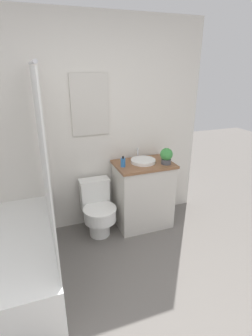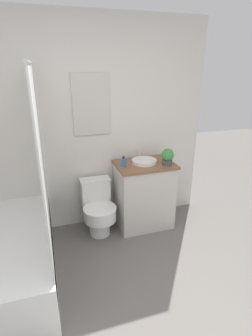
# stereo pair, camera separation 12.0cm
# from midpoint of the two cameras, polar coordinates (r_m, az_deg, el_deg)

# --- Properties ---
(wall_back) EXTENTS (3.07, 0.07, 2.50)m
(wall_back) POSITION_cam_midpoint_polar(r_m,az_deg,el_deg) (3.15, -10.74, 8.30)
(wall_back) COLOR silver
(wall_back) RESTS_ON ground_plane
(shower_area) EXTENTS (0.56, 1.56, 1.98)m
(shower_area) POSITION_cam_midpoint_polar(r_m,az_deg,el_deg) (2.79, -22.05, -16.76)
(shower_area) COLOR white
(shower_area) RESTS_ON ground_plane
(toilet) EXTENTS (0.39, 0.51, 0.67)m
(toilet) POSITION_cam_midpoint_polar(r_m,az_deg,el_deg) (3.24, -7.21, -8.93)
(toilet) COLOR white
(toilet) RESTS_ON ground_plane
(vanity) EXTENTS (0.70, 0.50, 0.85)m
(vanity) POSITION_cam_midpoint_polar(r_m,az_deg,el_deg) (3.35, 2.68, -5.72)
(vanity) COLOR beige
(vanity) RESTS_ON ground_plane
(sink) EXTENTS (0.30, 0.34, 0.13)m
(sink) POSITION_cam_midpoint_polar(r_m,az_deg,el_deg) (3.19, 2.66, 1.55)
(sink) COLOR white
(sink) RESTS_ON vanity
(soap_bottle) EXTENTS (0.06, 0.06, 0.13)m
(soap_bottle) POSITION_cam_midpoint_polar(r_m,az_deg,el_deg) (3.04, -1.79, 1.23)
(soap_bottle) COLOR #2D6BB2
(soap_bottle) RESTS_ON vanity
(potted_plant) EXTENTS (0.15, 0.15, 0.20)m
(potted_plant) POSITION_cam_midpoint_polar(r_m,az_deg,el_deg) (3.14, 7.70, 2.65)
(potted_plant) COLOR #4C4C51
(potted_plant) RESTS_ON vanity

